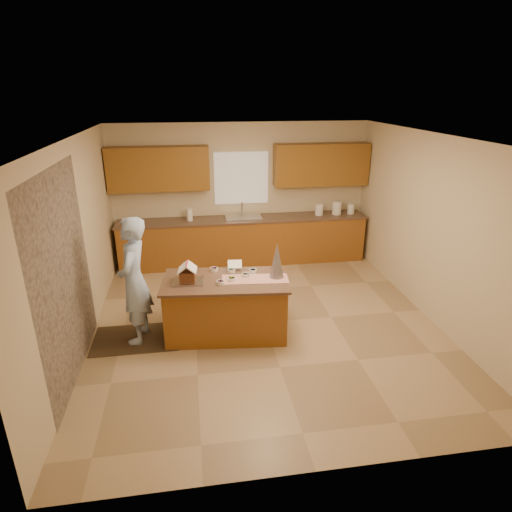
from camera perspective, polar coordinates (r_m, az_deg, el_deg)
The scene contains 28 objects.
floor at distance 6.58m, azimuth 1.14°, elevation -8.72°, with size 5.50×5.50×0.00m, color tan.
ceiling at distance 5.73m, azimuth 1.34°, elevation 15.36°, with size 5.50×5.50×0.00m, color silver.
wall_back at distance 8.64m, azimuth -1.96°, elevation 8.29°, with size 5.50×5.50×0.00m, color beige.
wall_front at distance 3.60m, azimuth 8.99°, elevation -11.64°, with size 5.50×5.50×0.00m, color beige.
wall_left at distance 6.12m, azimuth -22.48°, elevation 1.13°, with size 5.50×5.50×0.00m, color beige.
wall_right at distance 6.89m, azimuth 22.20°, elevation 3.32°, with size 5.50×5.50×0.00m, color beige.
stone_accent at distance 5.43m, azimuth -23.90°, elevation -2.72°, with size 2.50×2.50×0.00m, color gray.
window_curtain at distance 8.55m, azimuth -1.96°, elevation 10.21°, with size 1.05×0.03×1.00m, color white.
back_counter_base at distance 8.61m, azimuth -1.64°, elevation 1.94°, with size 4.80×0.60×0.88m, color #964F1F.
back_counter_top at distance 8.47m, azimuth -1.67°, elevation 4.87°, with size 4.85×0.63×0.04m, color brown.
upper_cabinet_left at distance 8.32m, azimuth -12.71°, elevation 11.15°, with size 1.85×0.35×0.80m, color brown.
upper_cabinet_right at distance 8.68m, azimuth 8.58°, elevation 11.83°, with size 1.85×0.35×0.80m, color brown.
sink at distance 8.47m, azimuth -1.67°, elevation 4.81°, with size 0.70×0.45×0.12m, color silver.
faucet at distance 8.60m, azimuth -1.83°, elevation 6.23°, with size 0.03×0.03×0.28m, color silver.
island_base at distance 6.14m, azimuth -3.97°, elevation -6.86°, with size 1.64×0.82×0.80m, color #964F1F.
island_top at distance 5.95m, azimuth -4.08°, elevation -3.30°, with size 1.71×0.89×0.04m, color brown.
table_runner at distance 5.95m, azimuth -0.12°, elevation -3.03°, with size 0.91×0.33×0.01m, color #9D210B.
baking_tray at distance 5.93m, azimuth -8.94°, elevation -3.31°, with size 0.42×0.31×0.02m, color silver.
cookbook at distance 6.23m, azimuth -2.81°, elevation -1.11°, with size 0.20×0.02×0.16m, color white.
tinsel_tree at distance 5.92m, azimuth 2.76°, elevation -0.59°, with size 0.20×0.20×0.50m, color silver.
rug at distance 6.41m, azimuth -15.42°, elevation -10.43°, with size 1.19×0.78×0.01m, color black.
boy at distance 5.99m, azimuth -15.76°, elevation -3.18°, with size 0.64×0.42×1.76m, color #A5C1EB.
canister_a at distance 8.74m, azimuth 8.32°, elevation 6.08°, with size 0.16×0.16×0.22m, color white.
canister_b at distance 8.85m, azimuth 10.59°, elevation 6.26°, with size 0.18×0.18×0.26m, color white.
canister_c at distance 8.96m, azimuth 12.39°, elevation 6.11°, with size 0.14×0.14×0.20m, color white.
paper_towel at distance 8.37m, azimuth -8.75°, elevation 5.44°, with size 0.11×0.11×0.24m, color white.
gingerbread_house at distance 5.89m, azimuth -9.00°, elevation -2.36°, with size 0.27×0.28×0.26m.
candy_bowls at distance 6.04m, azimuth -3.07°, elevation -2.44°, with size 0.65×0.57×0.05m.
Camera 1 is at (-1.00, -5.61, 3.29)m, focal length 30.36 mm.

